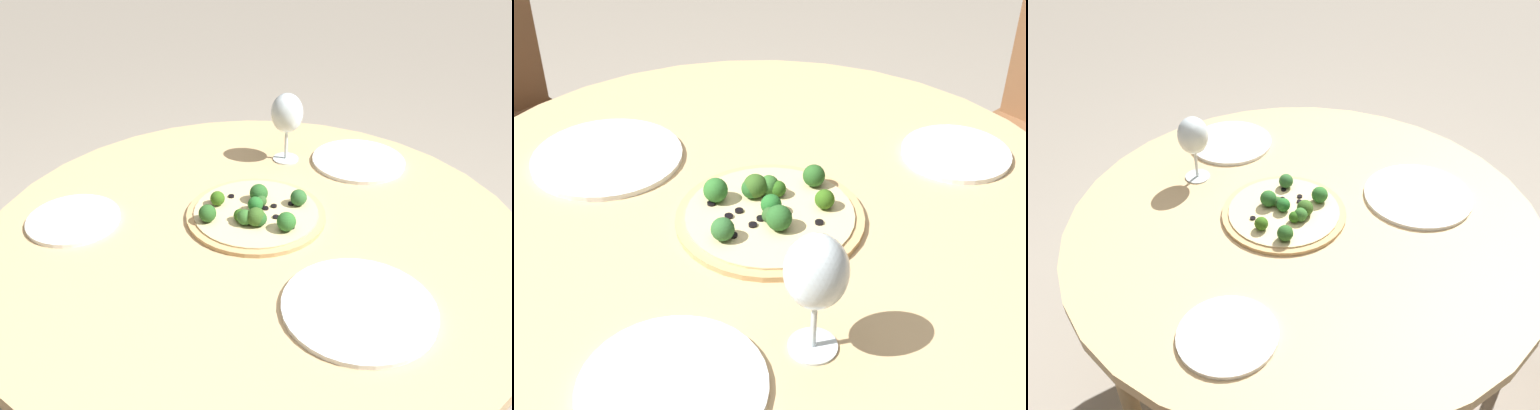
{
  "view_description": "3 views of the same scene",
  "coord_description": "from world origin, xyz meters",
  "views": [
    {
      "loc": [
        -0.15,
        1.0,
        1.42
      ],
      "look_at": [
        0.01,
        -0.05,
        0.75
      ],
      "focal_mm": 40.0,
      "sensor_mm": 36.0,
      "label": 1
    },
    {
      "loc": [
        -0.29,
        -0.94,
        1.42
      ],
      "look_at": [
        0.01,
        -0.05,
        0.75
      ],
      "focal_mm": 50.0,
      "sensor_mm": 36.0,
      "label": 2
    },
    {
      "loc": [
        1.0,
        0.46,
        1.61
      ],
      "look_at": [
        0.01,
        -0.05,
        0.75
      ],
      "focal_mm": 40.0,
      "sensor_mm": 36.0,
      "label": 3
    }
  ],
  "objects": [
    {
      "name": "pizza",
      "position": [
        0.01,
        -0.05,
        0.73
      ],
      "size": [
        0.31,
        0.31,
        0.06
      ],
      "color": "tan",
      "rests_on": "dining_table"
    },
    {
      "name": "plate_side",
      "position": [
        -0.22,
        -0.35,
        0.72
      ],
      "size": [
        0.24,
        0.24,
        0.01
      ],
      "color": "white",
      "rests_on": "dining_table"
    },
    {
      "name": "wine_glass",
      "position": [
        -0.03,
        -0.34,
        0.85
      ],
      "size": [
        0.08,
        0.08,
        0.18
      ],
      "color": "silver",
      "rests_on": "dining_table"
    },
    {
      "name": "dining_table",
      "position": [
        0.0,
        0.0,
        0.65
      ],
      "size": [
        1.17,
        1.17,
        0.72
      ],
      "color": "tan",
      "rests_on": "ground_plane"
    },
    {
      "name": "plate_far",
      "position": [
        -0.22,
        0.22,
        0.72
      ],
      "size": [
        0.28,
        0.28,
        0.01
      ],
      "color": "white",
      "rests_on": "dining_table"
    },
    {
      "name": "plate_near",
      "position": [
        0.4,
        0.03,
        0.72
      ],
      "size": [
        0.2,
        0.2,
        0.01
      ],
      "color": "white",
      "rests_on": "dining_table"
    }
  ]
}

